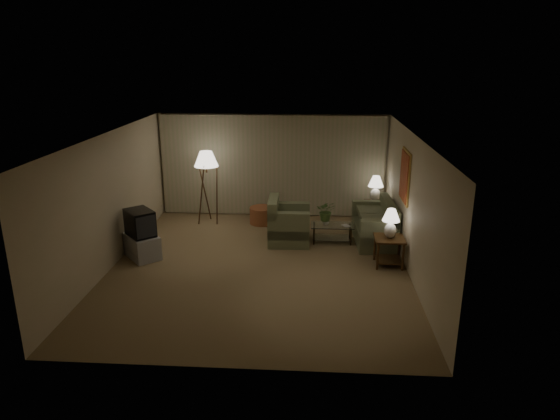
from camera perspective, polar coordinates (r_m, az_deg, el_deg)
The scene contains 16 objects.
ground at distance 10.34m, azimuth -2.37°, elevation -6.40°, with size 7.00×7.00×0.00m, color olive.
room_shell at distance 11.22m, azimuth -1.56°, elevation 4.94°, with size 6.04×7.02×2.72m.
sofa at distance 11.71m, azimuth 10.69°, elevation -1.80°, with size 1.75×0.97×0.75m.
armchair at distance 11.46m, azimuth 1.06°, elevation -1.72°, with size 1.01×0.96×0.83m.
side_table_near at distance 10.46m, azimuth 12.36°, elevation -4.04°, with size 0.60×0.60×0.60m.
side_table_far at distance 12.90m, azimuth 10.73°, elevation 0.13°, with size 0.51×0.43×0.60m.
table_lamp_near at distance 10.28m, azimuth 12.55°, elevation -1.22°, with size 0.36×0.36×0.61m.
table_lamp_far at distance 12.74m, azimuth 10.88°, elevation 2.66°, with size 0.38×0.38×0.66m.
coffee_table at distance 11.57m, azimuth 5.99°, elevation -2.36°, with size 0.98×0.53×0.41m.
tv_cabinet at distance 11.07m, azimuth -15.49°, elevation -4.00°, with size 0.95×0.98×0.50m, color #A2A2A4.
crt_tv at distance 10.89m, azimuth -15.72°, elevation -1.42°, with size 0.78×0.79×0.56m, color black.
floor_lamp at distance 12.75m, azimuth -8.30°, elevation 2.73°, with size 0.60×0.60×1.86m.
ottoman at distance 12.79m, azimuth -2.07°, elevation -0.61°, with size 0.63×0.63×0.42m, color #A35637.
vase at distance 11.49m, azimuth 5.27°, elevation -1.34°, with size 0.14×0.14×0.15m, color white.
flowers at distance 11.40m, azimuth 5.32°, elevation 0.13°, with size 0.43×0.37×0.47m, color #4D7232.
book at distance 11.44m, azimuth 7.28°, elevation -1.86°, with size 0.14×0.20×0.01m, color olive.
Camera 1 is at (1.04, -9.40, 4.20)m, focal length 32.00 mm.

